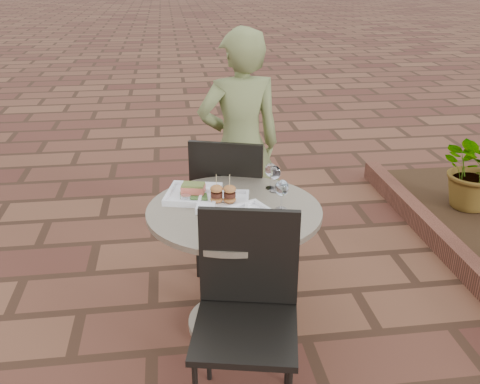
{
  "coord_description": "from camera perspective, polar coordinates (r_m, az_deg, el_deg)",
  "views": [
    {
      "loc": [
        -0.26,
        -2.69,
        1.91
      ],
      "look_at": [
        0.08,
        -0.24,
        0.82
      ],
      "focal_mm": 40.0,
      "sensor_mm": 36.0,
      "label": 1
    }
  ],
  "objects": [
    {
      "name": "wine_glass_far",
      "position": [
        2.9,
        3.74,
        2.0
      ],
      "size": [
        0.06,
        0.06,
        0.15
      ],
      "color": "white",
      "rests_on": "cafe_table"
    },
    {
      "name": "ground",
      "position": [
        3.31,
        -1.89,
        -11.5
      ],
      "size": [
        60.0,
        60.0,
        0.0
      ],
      "primitive_type": "plane",
      "color": "brown",
      "rests_on": "ground"
    },
    {
      "name": "chair_near",
      "position": [
        2.36,
        0.75,
        -11.34
      ],
      "size": [
        0.52,
        0.52,
        0.93
      ],
      "rotation": [
        0.0,
        0.0,
        -0.21
      ],
      "color": "black",
      "rests_on": "ground"
    },
    {
      "name": "chair_far",
      "position": [
        3.32,
        -1.14,
        -0.4
      ],
      "size": [
        0.55,
        0.55,
        0.93
      ],
      "rotation": [
        0.0,
        0.0,
        2.83
      ],
      "color": "black",
      "rests_on": "ground"
    },
    {
      "name": "cutlery_set",
      "position": [
        2.57,
        4.95,
        -3.58
      ],
      "size": [
        0.11,
        0.19,
        0.0
      ],
      "primitive_type": null,
      "rotation": [
        0.0,
        0.0,
        0.16
      ],
      "color": "silver",
      "rests_on": "cafe_table"
    },
    {
      "name": "diner",
      "position": [
        3.52,
        0.01,
        4.86
      ],
      "size": [
        0.61,
        0.44,
        1.54
      ],
      "primitive_type": "imported",
      "rotation": [
        0.0,
        0.0,
        3.29
      ],
      "color": "olive",
      "rests_on": "ground"
    },
    {
      "name": "wine_glass_mid",
      "position": [
        2.94,
        3.29,
        2.29
      ],
      "size": [
        0.06,
        0.06,
        0.15
      ],
      "color": "white",
      "rests_on": "cafe_table"
    },
    {
      "name": "steel_ramekin",
      "position": [
        2.81,
        -5.79,
        -0.73
      ],
      "size": [
        0.07,
        0.07,
        0.04
      ],
      "primitive_type": "cylinder",
      "rotation": [
        0.0,
        0.0,
        0.37
      ],
      "color": "silver",
      "rests_on": "cafe_table"
    },
    {
      "name": "plate_tuna",
      "position": [
        2.6,
        0.74,
        -2.81
      ],
      "size": [
        0.37,
        0.37,
        0.03
      ],
      "rotation": [
        0.0,
        0.0,
        0.42
      ],
      "color": "white",
      "rests_on": "cafe_table"
    },
    {
      "name": "plate_sliders",
      "position": [
        2.77,
        -1.8,
        -0.75
      ],
      "size": [
        0.3,
        0.3,
        0.17
      ],
      "rotation": [
        0.0,
        0.0,
        -0.18
      ],
      "color": "white",
      "rests_on": "cafe_table"
    },
    {
      "name": "cafe_table",
      "position": [
        2.85,
        -0.6,
        -6.23
      ],
      "size": [
        0.9,
        0.9,
        0.73
      ],
      "color": "gray",
      "rests_on": "ground"
    },
    {
      "name": "planter_curb",
      "position": [
        3.97,
        21.36,
        -5.57
      ],
      "size": [
        0.12,
        3.0,
        0.15
      ],
      "primitive_type": "cube",
      "color": "brown",
      "rests_on": "ground"
    },
    {
      "name": "wine_glass_right",
      "position": [
        2.68,
        4.49,
        0.34
      ],
      "size": [
        0.07,
        0.07,
        0.16
      ],
      "color": "white",
      "rests_on": "cafe_table"
    },
    {
      "name": "potted_plant_a",
      "position": [
        4.6,
        23.97,
        2.39
      ],
      "size": [
        0.63,
        0.56,
        0.67
      ],
      "primitive_type": "imported",
      "rotation": [
        0.0,
        0.0,
        -0.07
      ],
      "color": "#33662D",
      "rests_on": "mulch_bed"
    },
    {
      "name": "plate_salmon",
      "position": [
        2.87,
        -4.99,
        -0.14
      ],
      "size": [
        0.34,
        0.34,
        0.08
      ],
      "rotation": [
        0.0,
        0.0,
        -0.25
      ],
      "color": "white",
      "rests_on": "cafe_table"
    }
  ]
}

